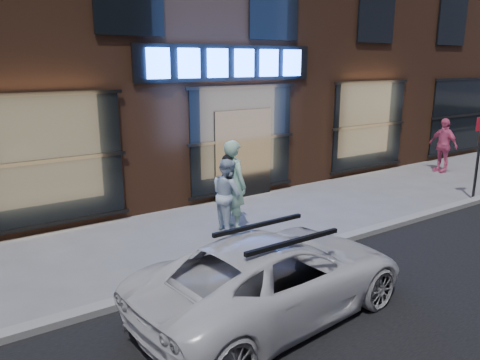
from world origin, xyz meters
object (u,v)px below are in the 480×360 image
(white_suv, at_px, (274,275))
(sign_post, at_px, (479,150))
(passerby, at_px, (443,145))
(man_bowtie, at_px, (233,185))
(man_cap, at_px, (228,194))

(white_suv, relative_size, sign_post, 1.95)
(white_suv, bearing_deg, passerby, -74.10)
(man_bowtie, bearing_deg, passerby, -93.75)
(passerby, distance_m, sign_post, 3.37)
(white_suv, distance_m, sign_post, 8.34)
(man_cap, bearing_deg, passerby, -81.34)
(white_suv, xyz_separation_m, sign_post, (8.13, 1.67, 0.75))
(man_bowtie, bearing_deg, sign_post, -113.20)
(passerby, bearing_deg, sign_post, -38.16)
(man_bowtie, height_order, man_cap, man_bowtie)
(man_cap, bearing_deg, white_suv, 162.47)
(man_bowtie, distance_m, passerby, 8.90)
(man_bowtie, bearing_deg, white_suv, 147.92)
(passerby, bearing_deg, man_bowtie, -81.39)
(man_bowtie, xyz_separation_m, white_suv, (-1.50, -3.42, -0.39))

